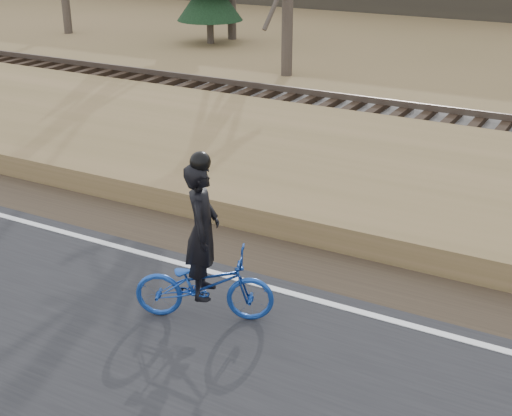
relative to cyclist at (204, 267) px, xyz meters
The scene contains 7 objects.
ground 4.22m from the cyclist, 167.61° to the left, with size 120.00×120.00×0.00m, color olive.
edge_line 4.25m from the cyclist, 164.94° to the left, with size 120.00×0.12×0.01m, color silver.
shoulder 4.62m from the cyclist, 152.70° to the left, with size 120.00×1.60×0.04m, color #473A2B.
embankment 6.53m from the cyclist, 128.50° to the left, with size 120.00×5.00×0.44m, color olive.
ballast 9.78m from the cyclist, 114.48° to the left, with size 120.00×3.00×0.45m, color slate.
railroad 9.77m from the cyclist, 114.48° to the left, with size 120.00×2.40×0.29m.
cyclist is the anchor object (origin of this frame).
Camera 1 is at (8.54, -7.65, 5.04)m, focal length 50.00 mm.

